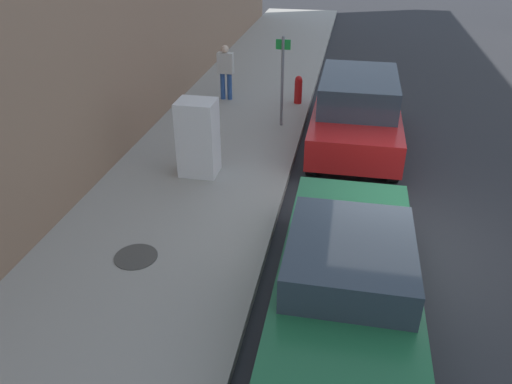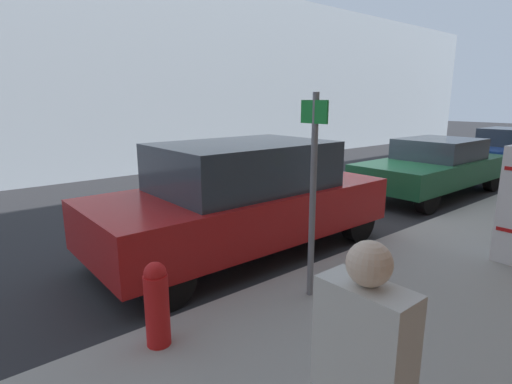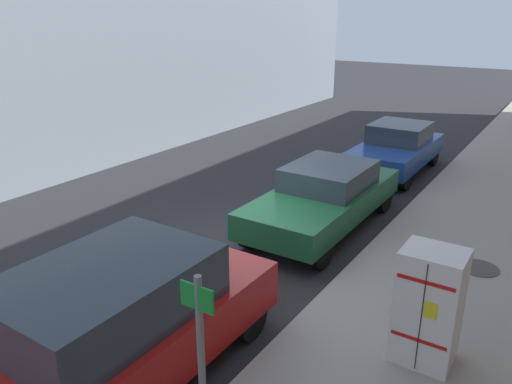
{
  "view_description": "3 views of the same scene",
  "coord_description": "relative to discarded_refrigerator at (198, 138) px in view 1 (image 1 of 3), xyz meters",
  "views": [
    {
      "loc": [
        -1.16,
        -7.42,
        5.08
      ],
      "look_at": [
        -2.5,
        -0.5,
        1.07
      ],
      "focal_mm": 35.0,
      "sensor_mm": 36.0,
      "label": 1
    },
    {
      "loc": [
        -5.69,
        7.87,
        2.35
      ],
      "look_at": [
        -0.65,
        3.67,
        0.84
      ],
      "focal_mm": 28.0,
      "sensor_mm": 36.0,
      "label": 2
    },
    {
      "loc": [
        -5.31,
        7.57,
        4.56
      ],
      "look_at": [
        -0.63,
        0.39,
        1.46
      ],
      "focal_mm": 35.0,
      "sensor_mm": 36.0,
      "label": 3
    }
  ],
  "objects": [
    {
      "name": "discarded_refrigerator",
      "position": [
        0.0,
        0.0,
        0.0
      ],
      "size": [
        0.78,
        0.66,
        1.6
      ],
      "color": "white",
      "rests_on": "sidewalk_slab"
    },
    {
      "name": "sidewalk_slab",
      "position": [
        -0.04,
        -1.68,
        -0.88
      ],
      "size": [
        3.84,
        44.0,
        0.16
      ],
      "primitive_type": "cube",
      "color": "#9E998E",
      "rests_on": "ground"
    },
    {
      "name": "parked_suv_red",
      "position": [
        3.19,
        2.5,
        -0.08
      ],
      "size": [
        1.99,
        4.73,
        1.73
      ],
      "color": "red",
      "rests_on": "ground"
    },
    {
      "name": "ground_plane",
      "position": [
        4.14,
        -1.68,
        -0.96
      ],
      "size": [
        80.0,
        80.0,
        0.0
      ],
      "primitive_type": "plane",
      "color": "#28282B"
    },
    {
      "name": "parked_sedan_green",
      "position": [
        3.19,
        -3.57,
        -0.22
      ],
      "size": [
        1.84,
        4.64,
        1.41
      ],
      "color": "#1E6038",
      "rests_on": "ground"
    },
    {
      "name": "pedestrian_walking_far",
      "position": [
        -0.59,
        4.73,
        0.1
      ],
      "size": [
        0.45,
        0.22,
        1.58
      ],
      "rotation": [
        0.0,
        0.0,
        0.13
      ],
      "color": "#2D5193",
      "rests_on": "sidewalk_slab"
    },
    {
      "name": "street_sign_post",
      "position": [
        1.3,
        3.01,
        0.48
      ],
      "size": [
        0.36,
        0.07,
        2.27
      ],
      "color": "slate",
      "rests_on": "sidewalk_slab"
    },
    {
      "name": "manhole_cover",
      "position": [
        -0.17,
        -3.08,
        -0.79
      ],
      "size": [
        0.7,
        0.7,
        0.02
      ],
      "primitive_type": "cylinder",
      "color": "#47443F",
      "rests_on": "sidewalk_slab"
    },
    {
      "name": "fire_hydrant",
      "position": [
        1.53,
        4.79,
        -0.39
      ],
      "size": [
        0.22,
        0.22,
        0.8
      ],
      "color": "red",
      "rests_on": "sidewalk_slab"
    }
  ]
}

